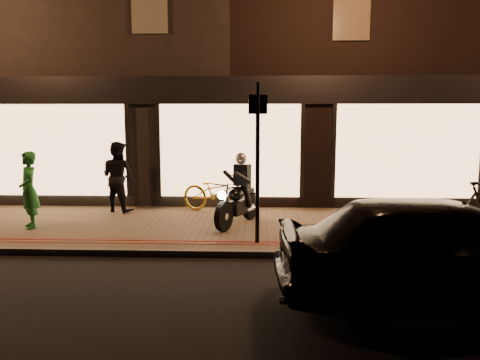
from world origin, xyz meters
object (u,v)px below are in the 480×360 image
(parked_car, at_px, (444,249))
(motorcycle, at_px, (239,197))
(person_green, at_px, (29,190))
(bicycle_gold, at_px, (218,192))
(sign_post, at_px, (258,155))

(parked_car, bearing_deg, motorcycle, 33.30)
(motorcycle, bearing_deg, person_green, -149.64)
(parked_car, bearing_deg, bicycle_gold, 30.87)
(sign_post, distance_m, parked_car, 3.71)
(motorcycle, xyz_separation_m, bicycle_gold, (-0.58, 1.25, -0.11))
(bicycle_gold, distance_m, person_green, 4.26)
(bicycle_gold, xyz_separation_m, parked_car, (3.49, -5.24, 0.13))
(person_green, bearing_deg, parked_car, 27.53)
(person_green, bearing_deg, bicycle_gold, 77.24)
(bicycle_gold, bearing_deg, person_green, 137.84)
(person_green, bearing_deg, motorcycle, 59.31)
(motorcycle, bearing_deg, sign_post, -50.05)
(sign_post, relative_size, bicycle_gold, 1.55)
(sign_post, distance_m, bicycle_gold, 3.11)
(motorcycle, distance_m, parked_car, 4.94)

